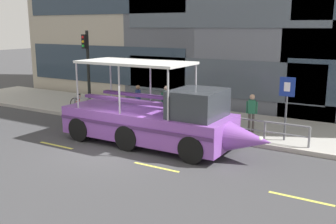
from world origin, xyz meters
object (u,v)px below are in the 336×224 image
object	(u,v)px
traffic_light_pole	(87,64)
pedestrian_near_stern	(138,97)
pedestrian_near_bow	(252,109)
leaned_bicycle	(82,105)
parking_sign	(287,98)
duck_tour_boat	(157,120)
pedestrian_mid_left	(209,101)
pedestrian_mid_right	(167,100)

from	to	relation	value
traffic_light_pole	pedestrian_near_stern	bearing A→B (deg)	14.13
traffic_light_pole	pedestrian_near_bow	size ratio (longest dim) A/B	2.57
traffic_light_pole	pedestrian_near_bow	bearing A→B (deg)	4.08
traffic_light_pole	leaned_bicycle	size ratio (longest dim) A/B	2.47
parking_sign	leaned_bicycle	size ratio (longest dim) A/B	1.48
duck_tour_boat	pedestrian_mid_left	size ratio (longest dim) A/B	4.96
pedestrian_near_stern	parking_sign	bearing A→B (deg)	-4.46
pedestrian_near_bow	pedestrian_near_stern	distance (m)	6.05
traffic_light_pole	leaned_bicycle	world-z (taller)	traffic_light_pole
pedestrian_mid_right	pedestrian_near_stern	xyz separation A→B (m)	(-1.92, 0.35, -0.10)
pedestrian_mid_right	pedestrian_near_bow	bearing A→B (deg)	4.04
traffic_light_pole	duck_tour_boat	bearing A→B (deg)	-23.84
leaned_bicycle	pedestrian_mid_left	bearing A→B (deg)	9.21
parking_sign	pedestrian_mid_left	world-z (taller)	parking_sign
traffic_light_pole	parking_sign	xyz separation A→B (m)	(10.37, 0.09, -0.85)
pedestrian_mid_left	pedestrian_mid_right	size ratio (longest dim) A/B	1.01
leaned_bicycle	pedestrian_near_stern	distance (m)	3.29
pedestrian_mid_left	duck_tour_boat	bearing A→B (deg)	-97.85
pedestrian_near_bow	traffic_light_pole	bearing A→B (deg)	-175.92
parking_sign	pedestrian_mid_left	size ratio (longest dim) A/B	1.45
pedestrian_mid_right	parking_sign	bearing A→B (deg)	-2.43
pedestrian_near_bow	pedestrian_mid_right	size ratio (longest dim) A/B	0.95
pedestrian_mid_left	pedestrian_near_stern	world-z (taller)	pedestrian_mid_left
parking_sign	duck_tour_boat	world-z (taller)	duck_tour_boat
duck_tour_boat	pedestrian_mid_right	xyz separation A→B (m)	(-1.39, 3.01, 0.18)
pedestrian_mid_left	pedestrian_near_stern	bearing A→B (deg)	-175.21
pedestrian_near_stern	duck_tour_boat	bearing A→B (deg)	-45.42
pedestrian_near_bow	leaned_bicycle	bearing A→B (deg)	-175.36
parking_sign	duck_tour_boat	xyz separation A→B (m)	(-4.32, -2.76, -0.87)
pedestrian_mid_left	pedestrian_near_bow	bearing A→B (deg)	-9.71
pedestrian_near_stern	traffic_light_pole	bearing A→B (deg)	-165.87
traffic_light_pole	pedestrian_mid_left	size ratio (longest dim) A/B	2.42
leaned_bicycle	traffic_light_pole	bearing A→B (deg)	16.51
leaned_bicycle	pedestrian_mid_left	world-z (taller)	pedestrian_mid_left
pedestrian_near_bow	pedestrian_near_stern	size ratio (longest dim) A/B	1.05
traffic_light_pole	pedestrian_mid_right	size ratio (longest dim) A/B	2.45
leaned_bicycle	pedestrian_near_bow	bearing A→B (deg)	4.64
parking_sign	pedestrian_near_bow	distance (m)	1.83
parking_sign	pedestrian_near_bow	world-z (taller)	parking_sign
duck_tour_boat	parking_sign	bearing A→B (deg)	32.59
traffic_light_pole	leaned_bicycle	bearing A→B (deg)	-163.49
traffic_light_pole	duck_tour_boat	size ratio (longest dim) A/B	0.49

